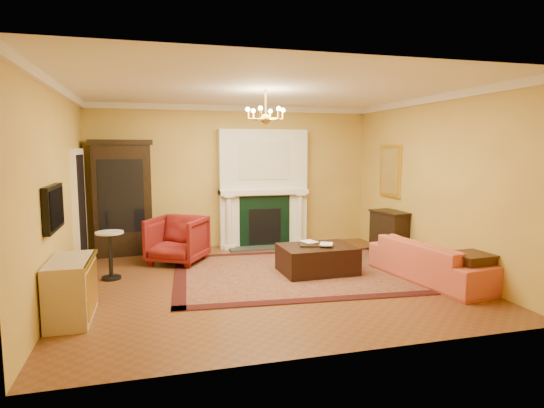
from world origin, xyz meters
name	(u,v)px	position (x,y,z in m)	size (l,w,h in m)	color
floor	(266,281)	(0.00, 0.00, -0.01)	(6.00, 5.50, 0.02)	brown
ceiling	(266,88)	(0.00, 0.00, 3.01)	(6.00, 5.50, 0.02)	white
wall_back	(234,177)	(0.00, 2.76, 1.50)	(6.00, 0.02, 3.00)	#D9BE4D
wall_front	(335,210)	(0.00, -2.76, 1.50)	(6.00, 0.02, 3.00)	#D9BE4D
wall_left	(57,192)	(-3.01, 0.00, 1.50)	(0.02, 5.50, 3.00)	#D9BE4D
wall_right	(433,183)	(3.01, 0.00, 1.50)	(0.02, 5.50, 3.00)	#D9BE4D
fireplace	(263,191)	(0.60, 2.57, 1.19)	(1.90, 0.70, 2.50)	white
crown_molding	(252,100)	(0.00, 0.96, 2.94)	(6.00, 5.50, 0.12)	white
doorway	(80,209)	(-2.95, 1.70, 1.05)	(0.08, 1.05, 2.10)	white
tv_panel	(54,208)	(-2.95, -0.60, 1.35)	(0.09, 0.95, 0.58)	black
gilt_mirror	(390,171)	(2.97, 1.40, 1.65)	(0.06, 0.76, 1.05)	gold
chandelier	(266,115)	(0.00, 0.00, 2.61)	(0.63, 0.55, 0.53)	gold
oriental_rug	(297,272)	(0.63, 0.30, 0.01)	(4.12, 3.09, 0.02)	#4C1310
china_cabinet	(122,200)	(-2.29, 2.49, 1.09)	(1.09, 0.49, 2.17)	black
wingback_armchair	(177,238)	(-1.29, 1.51, 0.47)	(0.92, 0.86, 0.95)	maroon
pedestal_table	(110,252)	(-2.40, 0.71, 0.45)	(0.44, 0.44, 0.78)	black
commode	(71,289)	(-2.73, -0.99, 0.38)	(0.48, 1.01, 0.76)	#BDAC8A
coral_sofa	(432,254)	(2.57, -0.69, 0.43)	(2.19, 0.64, 0.86)	#C95F40
end_table	(471,274)	(2.72, -1.41, 0.28)	(0.48, 0.48, 0.56)	#331C0E
console_table	(390,234)	(2.78, 0.99, 0.43)	(0.44, 0.77, 0.85)	black
leather_ottoman	(317,259)	(0.94, 0.18, 0.24)	(1.22, 0.89, 0.45)	black
ottoman_tray	(313,244)	(0.89, 0.23, 0.49)	(0.47, 0.37, 0.03)	black
book_a	(304,235)	(0.74, 0.28, 0.65)	(0.22, 0.03, 0.29)	gray
book_b	(320,236)	(0.97, 0.13, 0.64)	(0.21, 0.02, 0.28)	gray
topiary_left	(234,179)	(-0.03, 2.53, 1.47)	(0.16, 0.16, 0.44)	gray
topiary_right	(295,178)	(1.30, 2.53, 1.46)	(0.16, 0.16, 0.42)	gray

